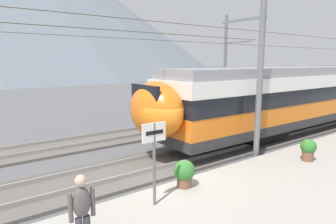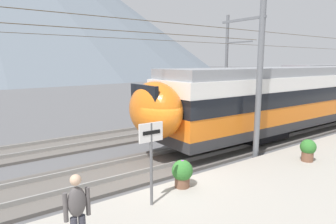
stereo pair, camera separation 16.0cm
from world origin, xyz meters
name	(u,v)px [view 2 (the right image)]	position (x,y,z in m)	size (l,w,h in m)	color
ground_plane	(170,181)	(0.00, 0.00, 0.00)	(400.00, 400.00, 0.00)	#565659
track_near	(146,166)	(0.00, 1.62, 0.07)	(120.00, 3.00, 0.28)	#5B5651
track_far	(99,140)	(0.00, 6.47, 0.07)	(120.00, 3.00, 0.28)	#5B5651
train_near_platform	(335,91)	(14.94, 1.62, 2.23)	(30.49, 3.03, 4.27)	#2D2D30
catenary_mast_mid	(257,71)	(4.23, -0.21, 3.78)	(38.90, 2.28, 7.12)	slate
catenary_mast_far_side	(228,63)	(11.92, 8.63, 4.05)	(38.90, 2.62, 7.78)	slate
platform_sign	(151,145)	(-1.76, -1.63, 1.99)	(0.70, 0.08, 2.26)	#59595B
passenger_walking	(77,211)	(-4.04, -2.54, 1.28)	(0.53, 0.22, 1.69)	#383842
potted_plant_platform_edge	(308,149)	(5.06, -2.15, 0.83)	(0.59, 0.59, 0.87)	brown
potted_plant_by_shelter	(182,172)	(-0.38, -1.20, 0.81)	(0.65, 0.65, 0.86)	brown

